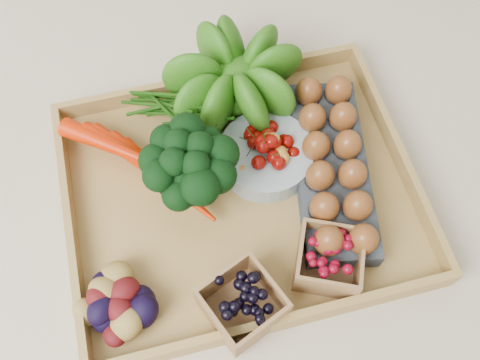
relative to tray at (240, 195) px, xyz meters
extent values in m
plane|color=beige|center=(0.00, 0.00, -0.01)|extent=(4.00, 4.00, 0.00)
cube|color=#AC8848|center=(0.00, 0.00, 0.00)|extent=(0.55, 0.45, 0.01)
sphere|color=#0C450A|center=(0.04, 0.18, 0.08)|extent=(0.15, 0.15, 0.15)
cylinder|color=#8C9EA5|center=(0.06, 0.05, 0.03)|extent=(0.15, 0.15, 0.04)
cube|color=#373D46|center=(0.15, -0.01, 0.03)|extent=(0.17, 0.34, 0.04)
cube|color=black|center=(-0.04, -0.19, 0.04)|extent=(0.13, 0.13, 0.07)
cube|color=#650415|center=(0.10, -0.15, 0.04)|extent=(0.12, 0.12, 0.06)
camera|label=1|loc=(-0.09, -0.37, 0.79)|focal=40.00mm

